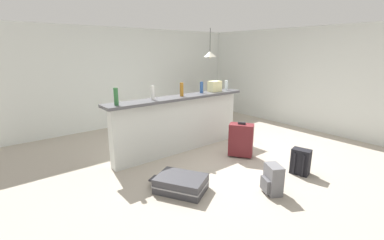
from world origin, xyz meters
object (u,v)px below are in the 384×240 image
object	(u,v)px
dining_chair_near_partition	(217,107)
backpack_grey	(273,180)
dining_table	(206,99)
suitcase_upright_maroon	(241,140)
bottle_clear	(226,85)
backpack_black	(301,162)
bottle_blue	(202,87)
suitcase_flat_charcoal	(181,184)
grocery_bag	(215,86)
bottle_amber	(182,89)
pendant_lamp	(210,54)
bottle_green	(116,97)
bottle_white	(153,93)

from	to	relation	value
dining_chair_near_partition	backpack_grey	bearing A→B (deg)	-120.96
dining_table	suitcase_upright_maroon	world-z (taller)	dining_table
backpack_grey	suitcase_upright_maroon	size ratio (longest dim) A/B	0.63
bottle_clear	backpack_black	bearing A→B (deg)	-100.43
bottle_blue	suitcase_flat_charcoal	size ratio (longest dim) A/B	0.26
grocery_bag	bottle_blue	bearing A→B (deg)	176.50
bottle_clear	backpack_grey	xyz separation A→B (m)	(-1.26, -2.14, -1.00)
backpack_grey	backpack_black	bearing A→B (deg)	4.96
backpack_black	suitcase_upright_maroon	world-z (taller)	suitcase_upright_maroon
bottle_amber	bottle_blue	size ratio (longest dim) A/B	1.13
backpack_black	suitcase_upright_maroon	xyz separation A→B (m)	(-0.20, 1.09, 0.13)
bottle_clear	backpack_grey	bearing A→B (deg)	-120.38
bottle_blue	pendant_lamp	bearing A→B (deg)	42.37
bottle_amber	suitcase_flat_charcoal	size ratio (longest dim) A/B	0.29
grocery_bag	backpack_black	bearing A→B (deg)	-90.62
dining_chair_near_partition	suitcase_upright_maroon	bearing A→B (deg)	-121.58
dining_chair_near_partition	suitcase_upright_maroon	xyz separation A→B (m)	(-1.08, -1.75, -0.19)
bottle_blue	grocery_bag	xyz separation A→B (m)	(0.35, -0.02, -0.00)
bottle_amber	bottle_clear	bearing A→B (deg)	2.31
bottle_green	backpack_black	xyz separation A→B (m)	(2.19, -1.99, -1.04)
bottle_white	backpack_grey	distance (m)	2.42
bottle_white	suitcase_flat_charcoal	world-z (taller)	bottle_white
bottle_green	grocery_bag	distance (m)	2.22
bottle_clear	grocery_bag	distance (m)	0.36
bottle_white	dining_table	world-z (taller)	bottle_white
backpack_black	bottle_clear	bearing A→B (deg)	79.57
bottle_green	backpack_grey	bearing A→B (deg)	-57.42
bottle_blue	dining_table	size ratio (longest dim) A/B	0.21
dining_chair_near_partition	dining_table	bearing A→B (deg)	81.04
grocery_bag	suitcase_flat_charcoal	world-z (taller)	grocery_bag
dining_chair_near_partition	bottle_amber	bearing A→B (deg)	-154.88
grocery_bag	backpack_black	xyz separation A→B (m)	(-0.02, -2.06, -1.01)
backpack_black	pendant_lamp	bearing A→B (deg)	72.77
bottle_clear	dining_chair_near_partition	xyz separation A→B (m)	(0.49, 0.77, -0.69)
suitcase_flat_charcoal	backpack_grey	distance (m)	1.29
backpack_black	suitcase_flat_charcoal	bearing A→B (deg)	157.06
pendant_lamp	bottle_amber	bearing A→B (deg)	-145.73
suitcase_upright_maroon	dining_table	bearing A→B (deg)	62.98
bottle_clear	dining_table	xyz separation A→B (m)	(0.57, 1.29, -0.56)
suitcase_flat_charcoal	backpack_black	distance (m)	1.99
bottle_blue	dining_chair_near_partition	size ratio (longest dim) A/B	0.24
bottle_green	suitcase_flat_charcoal	distance (m)	1.69
bottle_amber	suitcase_upright_maroon	world-z (taller)	bottle_amber
suitcase_upright_maroon	backpack_black	bearing A→B (deg)	-79.45
bottle_white	bottle_amber	bearing A→B (deg)	-1.39
dining_table	dining_chair_near_partition	size ratio (longest dim) A/B	1.18
suitcase_flat_charcoal	dining_chair_near_partition	bearing A→B (deg)	37.29
bottle_amber	pendant_lamp	world-z (taller)	pendant_lamp
bottle_green	bottle_white	xyz separation A→B (m)	(0.69, 0.04, -0.02)
grocery_bag	dining_chair_near_partition	bearing A→B (deg)	42.53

